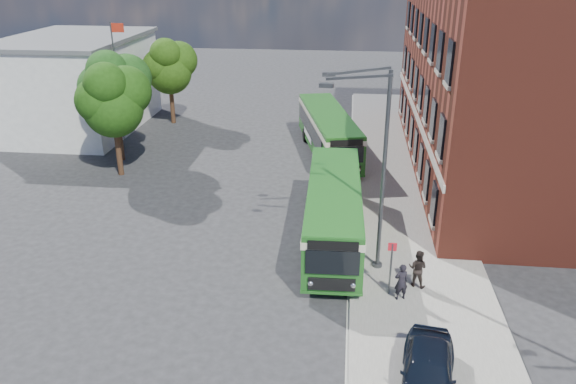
# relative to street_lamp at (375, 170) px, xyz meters

# --- Properties ---
(ground) EXTENTS (120.00, 120.00, 0.00)m
(ground) POSITION_rel_street_lamp_xyz_m (-4.84, 2.00, -4.79)
(ground) COLOR #272729
(ground) RESTS_ON ground
(pavement) EXTENTS (6.00, 48.00, 0.15)m
(pavement) POSITION_rel_street_lamp_xyz_m (2.16, 10.00, -4.72)
(pavement) COLOR gray
(pavement) RESTS_ON ground
(kerb_line) EXTENTS (0.12, 48.00, 0.01)m
(kerb_line) POSITION_rel_street_lamp_xyz_m (-0.89, 10.00, -4.79)
(kerb_line) COLOR beige
(kerb_line) RESTS_ON ground
(brick_office) EXTENTS (12.10, 26.00, 14.20)m
(brick_office) POSITION_rel_street_lamp_xyz_m (9.16, 14.00, 2.18)
(brick_office) COLOR maroon
(brick_office) RESTS_ON ground
(white_building) EXTENTS (9.40, 13.40, 7.30)m
(white_building) POSITION_rel_street_lamp_xyz_m (-22.84, 20.00, -1.13)
(white_building) COLOR silver
(white_building) RESTS_ON ground
(flagpole) EXTENTS (0.95, 0.10, 9.00)m
(flagpole) POSITION_rel_street_lamp_xyz_m (-17.29, 15.00, 0.15)
(flagpole) COLOR #3C3E41
(flagpole) RESTS_ON ground
(street_lamp) EXTENTS (2.96, 2.38, 9.00)m
(street_lamp) POSITION_rel_street_lamp_xyz_m (0.00, 0.00, 0.00)
(street_lamp) COLOR #3C3E41
(street_lamp) RESTS_ON ground
(bus_stop_sign) EXTENTS (0.35, 0.08, 2.52)m
(bus_stop_sign) POSITION_rel_street_lamp_xyz_m (0.76, -2.20, -3.28)
(bus_stop_sign) COLOR #3C3E41
(bus_stop_sign) RESTS_ON ground
(bus_front) EXTENTS (2.88, 11.33, 3.02)m
(bus_front) POSITION_rel_street_lamp_xyz_m (-1.74, 2.53, -2.96)
(bus_front) COLOR #205F1D
(bus_front) RESTS_ON ground
(bus_rear) EXTENTS (5.17, 12.05, 3.02)m
(bus_rear) POSITION_rel_street_lamp_xyz_m (-2.60, 15.66, -2.96)
(bus_rear) COLOR #1F5B1B
(bus_rear) RESTS_ON ground
(parked_car) EXTENTS (2.33, 4.44, 1.44)m
(parked_car) POSITION_rel_street_lamp_xyz_m (1.66, -7.71, -3.92)
(parked_car) COLOR black
(parked_car) RESTS_ON pavement
(pedestrian_a) EXTENTS (0.68, 0.56, 1.61)m
(pedestrian_a) POSITION_rel_street_lamp_xyz_m (1.19, -2.53, -3.84)
(pedestrian_a) COLOR black
(pedestrian_a) RESTS_ON pavement
(pedestrian_b) EXTENTS (0.99, 0.89, 1.66)m
(pedestrian_b) POSITION_rel_street_lamp_xyz_m (1.96, -1.43, -3.81)
(pedestrian_b) COLOR black
(pedestrian_b) RESTS_ON pavement
(tree_left) EXTENTS (4.34, 4.13, 7.33)m
(tree_left) POSITION_rel_street_lamp_xyz_m (-15.63, 10.05, 0.18)
(tree_left) COLOR #3C2516
(tree_left) RESTS_ON ground
(tree_mid) EXTENTS (4.50, 4.28, 7.60)m
(tree_mid) POSITION_rel_street_lamp_xyz_m (-16.63, 12.78, 0.37)
(tree_mid) COLOR #3C2516
(tree_mid) RESTS_ON ground
(tree_right) EXTENTS (4.20, 3.99, 7.09)m
(tree_right) POSITION_rel_street_lamp_xyz_m (-15.84, 22.13, 0.02)
(tree_right) COLOR #3C2516
(tree_right) RESTS_ON ground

